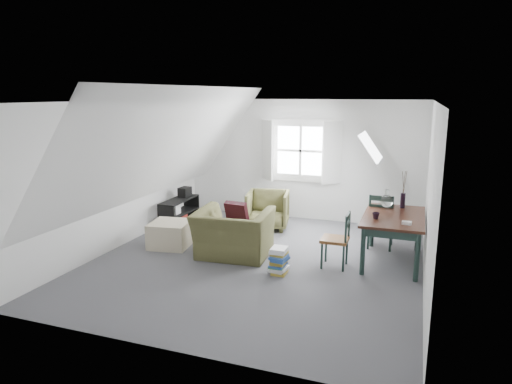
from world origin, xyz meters
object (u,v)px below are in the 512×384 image
at_px(dining_chair_far, 381,220).
at_px(armchair_far, 268,228).
at_px(dining_chair_near, 337,239).
at_px(armchair_near, 234,256).
at_px(dining_table, 394,222).
at_px(magazine_stack, 279,261).
at_px(ottoman, 171,234).
at_px(media_shelf, 179,214).

bearing_deg(dining_chair_far, armchair_far, -33.82).
bearing_deg(dining_chair_near, dining_chair_far, 165.03).
xyz_separation_m(armchair_near, dining_chair_far, (2.22, 1.23, 0.50)).
bearing_deg(dining_table, armchair_far, 156.91).
relative_size(dining_table, dining_chair_near, 1.77).
relative_size(dining_chair_near, magazine_stack, 2.21).
xyz_separation_m(armchair_near, magazine_stack, (0.92, -0.46, 0.20)).
relative_size(ottoman, dining_table, 0.43).
distance_m(armchair_near, armchair_far, 1.72).
relative_size(armchair_far, ottoman, 1.25).
distance_m(dining_table, dining_chair_far, 0.70).
xyz_separation_m(armchair_far, magazine_stack, (0.90, -2.18, 0.20)).
xyz_separation_m(ottoman, dining_chair_far, (3.44, 1.15, 0.28)).
distance_m(dining_chair_near, magazine_stack, 0.97).
bearing_deg(magazine_stack, armchair_near, 153.57).
height_order(dining_chair_near, media_shelf, dining_chair_near).
relative_size(ottoman, media_shelf, 0.61).
relative_size(armchair_far, media_shelf, 0.76).
distance_m(dining_chair_near, media_shelf, 3.57).
xyz_separation_m(armchair_near, dining_table, (2.46, 0.59, 0.66)).
height_order(dining_table, magazine_stack, dining_table).
bearing_deg(ottoman, magazine_stack, -14.16).
bearing_deg(dining_table, dining_chair_far, 111.92).
relative_size(dining_chair_far, magazine_stack, 2.47).
bearing_deg(armchair_far, dining_chair_far, -23.45).
bearing_deg(dining_chair_near, dining_table, 133.22).
xyz_separation_m(dining_chair_far, magazine_stack, (-1.30, -1.69, -0.30)).
bearing_deg(magazine_stack, dining_chair_far, 52.31).
xyz_separation_m(dining_table, media_shelf, (-4.16, 0.65, -0.41)).
distance_m(ottoman, dining_chair_far, 3.64).
bearing_deg(armchair_far, media_shelf, -175.37).
relative_size(armchair_near, media_shelf, 1.11).
height_order(ottoman, media_shelf, media_shelf).
distance_m(dining_table, magazine_stack, 1.92).
height_order(dining_chair_far, dining_chair_near, dining_chair_far).
bearing_deg(armchair_far, armchair_near, -101.53).
height_order(armchair_far, dining_chair_far, dining_chair_far).
bearing_deg(armchair_near, magazine_stack, 149.52).
bearing_deg(ottoman, armchair_far, 52.86).
bearing_deg(dining_chair_near, armchair_far, -123.73).
height_order(ottoman, magazine_stack, ottoman).
xyz_separation_m(ottoman, dining_table, (3.68, 0.51, 0.44)).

